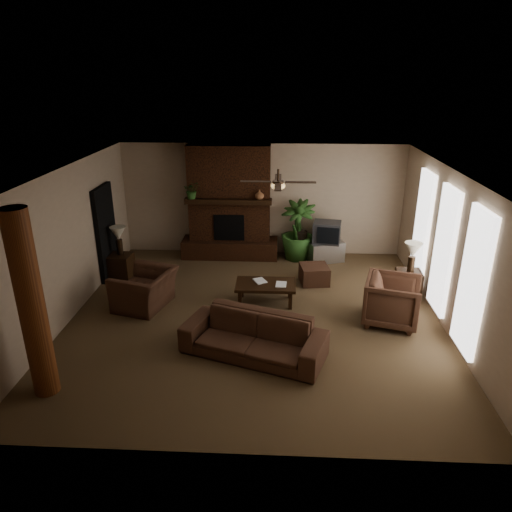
# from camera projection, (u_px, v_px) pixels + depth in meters

# --- Properties ---
(room_shell) EXTENTS (7.00, 7.00, 7.00)m
(room_shell) POSITION_uv_depth(u_px,v_px,m) (255.00, 249.00, 8.52)
(room_shell) COLOR brown
(room_shell) RESTS_ON ground
(fireplace) EXTENTS (2.40, 0.70, 2.80)m
(fireplace) POSITION_uv_depth(u_px,v_px,m) (230.00, 212.00, 11.64)
(fireplace) COLOR #432211
(fireplace) RESTS_ON ground
(windows) EXTENTS (0.08, 3.65, 2.35)m
(windows) POSITION_uv_depth(u_px,v_px,m) (444.00, 251.00, 8.56)
(windows) COLOR white
(windows) RESTS_ON ground
(log_column) EXTENTS (0.36, 0.36, 2.80)m
(log_column) POSITION_uv_depth(u_px,v_px,m) (32.00, 306.00, 6.43)
(log_column) COLOR brown
(log_column) RESTS_ON ground
(doorway) EXTENTS (0.10, 1.00, 2.10)m
(doorway) POSITION_uv_depth(u_px,v_px,m) (106.00, 232.00, 10.48)
(doorway) COLOR black
(doorway) RESTS_ON ground
(ceiling_fan) EXTENTS (1.35, 1.35, 0.37)m
(ceiling_fan) POSITION_uv_depth(u_px,v_px,m) (278.00, 184.00, 8.37)
(ceiling_fan) COLOR #302115
(ceiling_fan) RESTS_ON ceiling
(sofa) EXTENTS (2.44, 1.42, 0.92)m
(sofa) POSITION_uv_depth(u_px,v_px,m) (254.00, 330.00, 7.66)
(sofa) COLOR #492D1F
(sofa) RESTS_ON ground
(armchair_left) EXTENTS (1.02, 1.30, 1.00)m
(armchair_left) POSITION_uv_depth(u_px,v_px,m) (144.00, 283.00, 9.26)
(armchair_left) COLOR #492D1F
(armchair_left) RESTS_ON ground
(armchair_right) EXTENTS (1.13, 1.17, 0.99)m
(armchair_right) POSITION_uv_depth(u_px,v_px,m) (393.00, 299.00, 8.65)
(armchair_right) COLOR #492D1F
(armchair_right) RESTS_ON ground
(coffee_table) EXTENTS (1.20, 0.70, 0.43)m
(coffee_table) POSITION_uv_depth(u_px,v_px,m) (266.00, 286.00, 9.45)
(coffee_table) COLOR black
(coffee_table) RESTS_ON ground
(ottoman) EXTENTS (0.68, 0.68, 0.40)m
(ottoman) POSITION_uv_depth(u_px,v_px,m) (314.00, 274.00, 10.42)
(ottoman) COLOR #492D1F
(ottoman) RESTS_ON ground
(tv_stand) EXTENTS (0.97, 0.75, 0.50)m
(tv_stand) POSITION_uv_depth(u_px,v_px,m) (325.00, 251.00, 11.63)
(tv_stand) COLOR #AFAFB1
(tv_stand) RESTS_ON ground
(tv) EXTENTS (0.73, 0.63, 0.52)m
(tv) POSITION_uv_depth(u_px,v_px,m) (327.00, 232.00, 11.40)
(tv) COLOR #333335
(tv) RESTS_ON tv_stand
(floor_vase) EXTENTS (0.34, 0.34, 0.77)m
(floor_vase) POSITION_uv_depth(u_px,v_px,m) (300.00, 241.00, 11.76)
(floor_vase) COLOR black
(floor_vase) RESTS_ON ground
(floor_plant) EXTENTS (1.15, 1.64, 0.83)m
(floor_plant) POSITION_uv_depth(u_px,v_px,m) (297.00, 243.00, 11.71)
(floor_plant) COLOR #2C5421
(floor_plant) RESTS_ON ground
(side_table_left) EXTENTS (0.54, 0.54, 0.55)m
(side_table_left) POSITION_uv_depth(u_px,v_px,m) (121.00, 266.00, 10.66)
(side_table_left) COLOR black
(side_table_left) RESTS_ON ground
(lamp_left) EXTENTS (0.41, 0.41, 0.65)m
(lamp_left) POSITION_uv_depth(u_px,v_px,m) (118.00, 235.00, 10.45)
(lamp_left) COLOR #302115
(lamp_left) RESTS_ON side_table_left
(side_table_right) EXTENTS (0.53, 0.53, 0.55)m
(side_table_right) POSITION_uv_depth(u_px,v_px,m) (408.00, 284.00, 9.79)
(side_table_right) COLOR black
(side_table_right) RESTS_ON ground
(lamp_right) EXTENTS (0.41, 0.41, 0.65)m
(lamp_right) POSITION_uv_depth(u_px,v_px,m) (413.00, 252.00, 9.47)
(lamp_right) COLOR #302115
(lamp_right) RESTS_ON side_table_right
(mantel_plant) EXTENTS (0.45, 0.49, 0.33)m
(mantel_plant) POSITION_uv_depth(u_px,v_px,m) (192.00, 192.00, 11.19)
(mantel_plant) COLOR #2C5421
(mantel_plant) RESTS_ON fireplace
(mantel_vase) EXTENTS (0.25, 0.25, 0.22)m
(mantel_vase) POSITION_uv_depth(u_px,v_px,m) (260.00, 195.00, 11.17)
(mantel_vase) COLOR brown
(mantel_vase) RESTS_ON fireplace
(book_a) EXTENTS (0.21, 0.12, 0.29)m
(book_a) POSITION_uv_depth(u_px,v_px,m) (255.00, 276.00, 9.42)
(book_a) COLOR #999999
(book_a) RESTS_ON coffee_table
(book_b) EXTENTS (0.21, 0.04, 0.29)m
(book_b) POSITION_uv_depth(u_px,v_px,m) (276.00, 278.00, 9.31)
(book_b) COLOR #999999
(book_b) RESTS_ON coffee_table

